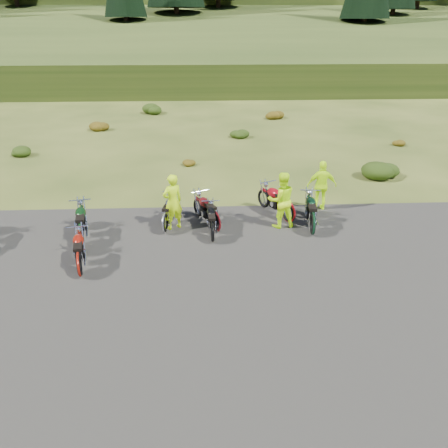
{
  "coord_description": "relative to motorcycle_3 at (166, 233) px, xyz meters",
  "views": [
    {
      "loc": [
        0.41,
        -11.14,
        6.45
      ],
      "look_at": [
        0.97,
        0.68,
        0.86
      ],
      "focal_mm": 35.0,
      "sensor_mm": 36.0,
      "label": 1
    }
  ],
  "objects": [
    {
      "name": "ground",
      "position": [
        0.91,
        -1.91,
        0.0
      ],
      "size": [
        300.0,
        300.0,
        0.0
      ],
      "primitive_type": "plane",
      "color": "#2F3F15",
      "rests_on": "ground"
    },
    {
      "name": "shrub_3",
      "position": [
        -2.39,
        19.99,
        0.46
      ],
      "size": [
        1.56,
        1.56,
        0.92
      ],
      "primitive_type": "ellipsoid",
      "color": "#1C360D",
      "rests_on": "ground"
    },
    {
      "name": "shrub_1",
      "position": [
        -8.19,
        9.39,
        0.31
      ],
      "size": [
        1.03,
        1.03,
        0.61
      ],
      "primitive_type": "ellipsoid",
      "color": "#1C360D",
      "rests_on": "ground"
    },
    {
      "name": "person_right_b",
      "position": [
        5.58,
        1.7,
        0.92
      ],
      "size": [
        1.09,
        0.49,
        1.83
      ],
      "primitive_type": "imported",
      "rotation": [
        0.0,
        0.0,
        3.11
      ],
      "color": "#C2F30C",
      "rests_on": "ground"
    },
    {
      "name": "hill_plateau",
      "position": [
        0.91,
        108.09,
        0.0
      ],
      "size": [
        300.0,
        90.0,
        9.17
      ],
      "primitive_type": "cube",
      "color": "#2B3D14",
      "rests_on": "ground"
    },
    {
      "name": "shrub_7",
      "position": [
        9.21,
        5.19,
        0.46
      ],
      "size": [
        1.56,
        1.56,
        0.92
      ],
      "primitive_type": "ellipsoid",
      "color": "#1C360D",
      "rests_on": "ground"
    },
    {
      "name": "shrub_2",
      "position": [
        -5.29,
        14.69,
        0.38
      ],
      "size": [
        1.3,
        1.3,
        0.77
      ],
      "primitive_type": "ellipsoid",
      "color": "#59340B",
      "rests_on": "ground"
    },
    {
      "name": "motorcycle_1",
      "position": [
        -2.14,
        -2.6,
        0.0
      ],
      "size": [
        1.05,
        2.05,
        1.02
      ],
      "primitive_type": null,
      "rotation": [
        0.0,
        0.0,
        1.78
      ],
      "color": "maroon",
      "rests_on": "ground"
    },
    {
      "name": "motorcycle_2",
      "position": [
        -2.5,
        -0.87,
        0.0
      ],
      "size": [
        1.12,
        2.24,
        1.12
      ],
      "primitive_type": null,
      "rotation": [
        0.0,
        0.0,
        1.77
      ],
      "color": "black",
      "rests_on": "ground"
    },
    {
      "name": "shrub_4",
      "position": [
        0.51,
        7.29,
        0.23
      ],
      "size": [
        0.77,
        0.77,
        0.45
      ],
      "primitive_type": "ellipsoid",
      "color": "#59340B",
      "rests_on": "ground"
    },
    {
      "name": "motorcycle_6",
      "position": [
        4.19,
        0.62,
        0.0
      ],
      "size": [
        1.66,
        2.26,
        1.14
      ],
      "primitive_type": null,
      "rotation": [
        0.0,
        0.0,
        2.06
      ],
      "color": "maroon",
      "rests_on": "ground"
    },
    {
      "name": "gravel_pad",
      "position": [
        0.91,
        -3.91,
        0.0
      ],
      "size": [
        20.0,
        12.0,
        0.04
      ],
      "primitive_type": "cube",
      "color": "black",
      "rests_on": "ground"
    },
    {
      "name": "person_middle",
      "position": [
        0.26,
        0.3,
        0.95
      ],
      "size": [
        0.83,
        0.75,
        1.9
      ],
      "primitive_type": "imported",
      "rotation": [
        0.0,
        0.0,
        3.68
      ],
      "color": "#C2F30C",
      "rests_on": "ground"
    },
    {
      "name": "motorcycle_7",
      "position": [
        4.82,
        -0.38,
        0.0
      ],
      "size": [
        0.95,
        2.22,
        1.13
      ],
      "primitive_type": null,
      "rotation": [
        0.0,
        0.0,
        1.46
      ],
      "color": "black",
      "rests_on": "ground"
    },
    {
      "name": "shrub_8",
      "position": [
        12.11,
        10.49,
        0.23
      ],
      "size": [
        0.77,
        0.77,
        0.45
      ],
      "primitive_type": "ellipsoid",
      "color": "#59340B",
      "rests_on": "ground"
    },
    {
      "name": "shrub_5",
      "position": [
        3.41,
        12.59,
        0.31
      ],
      "size": [
        1.03,
        1.03,
        0.61
      ],
      "primitive_type": "ellipsoid",
      "color": "#1C360D",
      "rests_on": "ground"
    },
    {
      "name": "motorcycle_5",
      "position": [
        1.54,
        -0.73,
        0.0
      ],
      "size": [
        0.68,
        1.91,
        0.99
      ],
      "primitive_type": null,
      "rotation": [
        0.0,
        0.0,
        1.6
      ],
      "color": "black",
      "rests_on": "ground"
    },
    {
      "name": "hill_slope",
      "position": [
        0.91,
        48.09,
        0.0
      ],
      "size": [
        300.0,
        45.97,
        9.37
      ],
      "primitive_type": null,
      "rotation": [
        0.14,
        0.0,
        0.0
      ],
      "color": "#2B3D14",
      "rests_on": "ground"
    },
    {
      "name": "shrub_6",
      "position": [
        6.31,
        17.89,
        0.38
      ],
      "size": [
        1.3,
        1.3,
        0.77
      ],
      "primitive_type": "ellipsoid",
      "color": "#59340B",
      "rests_on": "ground"
    },
    {
      "name": "motorcycle_4",
      "position": [
        1.66,
        -0.02,
        0.0
      ],
      "size": [
        1.49,
        2.15,
        1.08
      ],
      "primitive_type": null,
      "rotation": [
        0.0,
        0.0,
        2.01
      ],
      "color": "#560E11",
      "rests_on": "ground"
    },
    {
      "name": "person_right_a",
      "position": [
        3.86,
        0.28,
        0.96
      ],
      "size": [
        1.03,
        0.86,
        1.92
      ],
      "primitive_type": "imported",
      "rotation": [
        0.0,
        0.0,
        3.29
      ],
      "color": "#C2F30C",
      "rests_on": "ground"
    },
    {
      "name": "motorcycle_3",
      "position": [
        0.0,
        0.0,
        0.0
      ],
      "size": [
        0.97,
        2.06,
        1.03
      ],
      "primitive_type": null,
      "rotation": [
        0.0,
        0.0,
        1.41
      ],
      "color": "#A0A0A4",
      "rests_on": "ground"
    }
  ]
}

